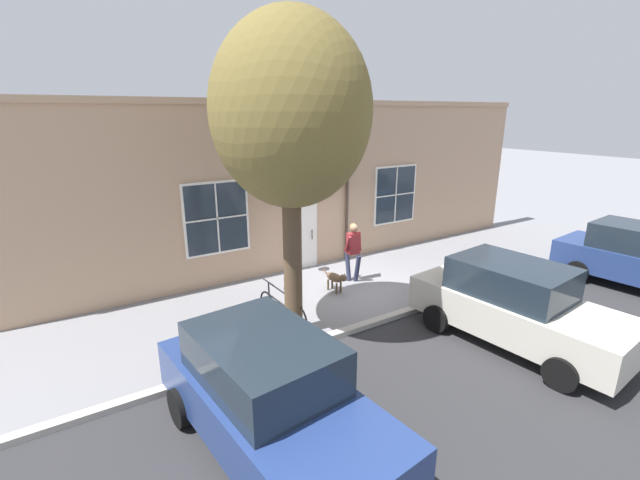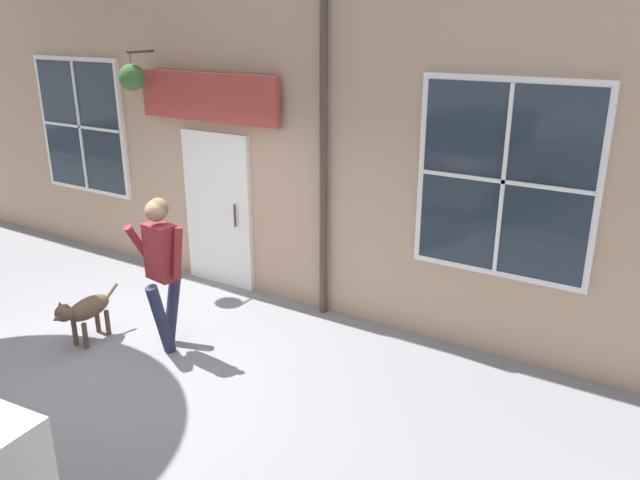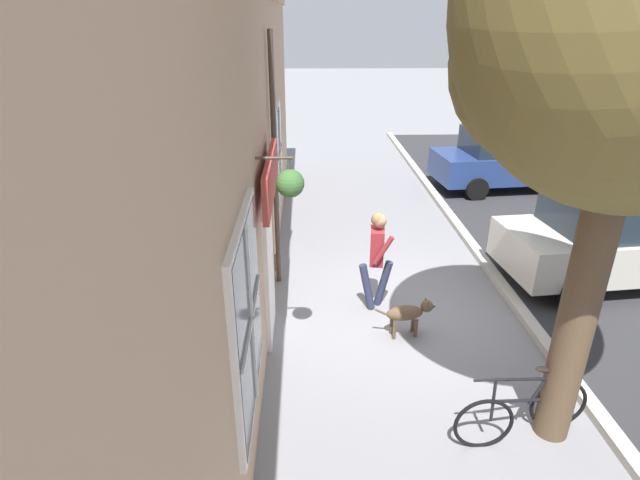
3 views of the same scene
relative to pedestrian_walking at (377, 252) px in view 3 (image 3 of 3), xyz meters
The scene contains 8 objects.
ground_plane 1.15m from the pedestrian_walking, 25.78° to the right, with size 90.00×90.00×0.00m, color gray.
storefront_facade 2.43m from the pedestrian_walking, behind, with size 0.95×18.00×5.06m.
pedestrian_walking is the anchor object (origin of this frame).
dog_on_leash 1.15m from the pedestrian_walking, 64.85° to the right, with size 0.99×0.33×0.61m.
street_tree_by_curb 4.82m from the pedestrian_walking, 59.20° to the right, with size 3.39×3.13×6.60m.
leaning_bicycle 3.32m from the pedestrian_walking, 65.90° to the right, with size 1.71×0.36×1.01m.
parked_car_mid_block 4.66m from the pedestrian_walking, ahead, with size 4.45×2.26×1.75m.
parked_car_far_end 7.97m from the pedestrian_walking, 53.99° to the left, with size 4.45×2.26×1.75m.
Camera 3 is at (-1.60, -7.18, 4.56)m, focal length 28.00 mm.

